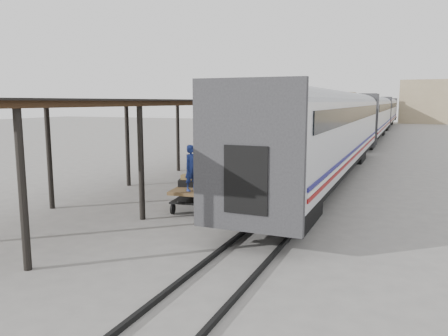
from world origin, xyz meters
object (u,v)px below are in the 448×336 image
at_px(baggage_cart, 194,192).
at_px(luggage_tug, 251,151).
at_px(porter, 192,168).
at_px(pedestrian, 272,142).

relative_size(baggage_cart, luggage_tug, 1.52).
relative_size(luggage_tug, porter, 1.01).
bearing_deg(luggage_tug, pedestrian, 90.23).
bearing_deg(pedestrian, porter, 112.45).
height_order(luggage_tug, pedestrian, pedestrian).
xyz_separation_m(baggage_cart, porter, (0.25, -0.65, 1.05)).
relative_size(baggage_cart, porter, 1.53).
height_order(porter, pedestrian, porter).
xyz_separation_m(luggage_tug, pedestrian, (0.23, 4.14, 0.29)).
distance_m(porter, pedestrian, 18.82).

